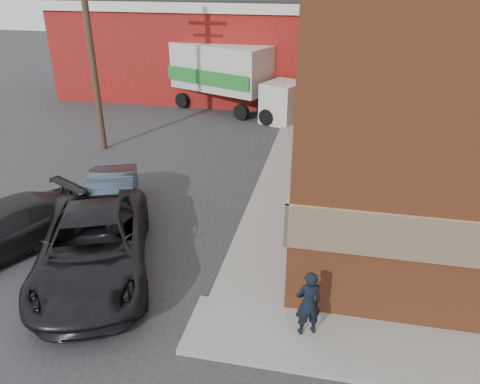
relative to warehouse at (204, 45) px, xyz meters
The scene contains 9 objects.
ground 21.07m from the warehouse, 73.30° to the right, with size 90.00×90.00×0.00m, color #28282B.
sidewalk_west 13.12m from the warehouse, 59.04° to the right, with size 1.80×18.00×0.12m, color gray.
warehouse is the anchor object (origin of this frame).
utility_pole 11.27m from the warehouse, 97.77° to the right, with size 2.00×0.26×9.00m.
man 22.30m from the warehouse, 68.72° to the right, with size 0.56×0.37×1.54m, color black.
sedan 16.83m from the warehouse, 84.29° to the right, with size 1.43×4.11×1.35m, color #314152.
suv_a 19.76m from the warehouse, 82.52° to the right, with size 2.66×5.76×1.60m, color black.
suv_b 19.26m from the warehouse, 91.29° to the right, with size 1.92×4.73×1.37m, color black.
box_truck 5.08m from the warehouse, 58.35° to the right, with size 7.36×4.69×3.51m.
Camera 1 is at (2.27, -8.54, 7.21)m, focal length 35.00 mm.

